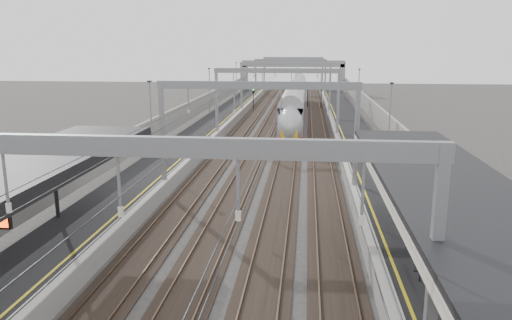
% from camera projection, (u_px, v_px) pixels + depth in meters
% --- Properties ---
extents(platform_left, '(4.00, 120.00, 1.00)m').
position_uv_depth(platform_left, '(207.00, 131.00, 56.10)').
color(platform_left, black).
rests_on(platform_left, ground).
extents(platform_right, '(4.00, 120.00, 1.00)m').
position_uv_depth(platform_right, '(351.00, 133.00, 54.51)').
color(platform_right, black).
rests_on(platform_right, ground).
extents(tracks, '(11.40, 140.00, 0.20)m').
position_uv_depth(tracks, '(278.00, 136.00, 55.41)').
color(tracks, black).
rests_on(tracks, ground).
extents(overhead_line, '(13.00, 140.00, 6.60)m').
position_uv_depth(overhead_line, '(282.00, 77.00, 60.48)').
color(overhead_line, gray).
rests_on(overhead_line, platform_left).
extents(canopy_right, '(4.40, 30.00, 4.24)m').
position_uv_depth(canopy_right, '(496.00, 233.00, 12.74)').
color(canopy_right, black).
rests_on(canopy_right, platform_right).
extents(overbridge, '(22.00, 2.20, 6.90)m').
position_uv_depth(overbridge, '(293.00, 68.00, 107.60)').
color(overbridge, gray).
rests_on(overbridge, ground).
extents(wall_left, '(0.30, 120.00, 3.20)m').
position_uv_depth(wall_left, '(179.00, 121.00, 56.18)').
color(wall_left, gray).
rests_on(wall_left, ground).
extents(wall_right, '(0.30, 120.00, 3.20)m').
position_uv_depth(wall_right, '(381.00, 124.00, 53.95)').
color(wall_right, gray).
rests_on(wall_right, ground).
extents(train, '(2.56, 46.63, 4.05)m').
position_uv_depth(train, '(295.00, 105.00, 68.38)').
color(train, maroon).
rests_on(train, ground).
extents(bench, '(0.89, 2.04, 1.02)m').
position_uv_depth(bench, '(423.00, 259.00, 19.53)').
color(bench, black).
rests_on(bench, platform_right).
extents(signal_green, '(0.32, 0.32, 3.48)m').
position_uv_depth(signal_green, '(253.00, 95.00, 77.49)').
color(signal_green, black).
rests_on(signal_green, ground).
extents(signal_red_near, '(0.32, 0.32, 3.48)m').
position_uv_depth(signal_red_near, '(308.00, 92.00, 82.43)').
color(signal_red_near, black).
rests_on(signal_red_near, ground).
extents(signal_red_far, '(0.32, 0.32, 3.48)m').
position_uv_depth(signal_red_far, '(321.00, 93.00, 80.55)').
color(signal_red_far, black).
rests_on(signal_red_far, ground).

